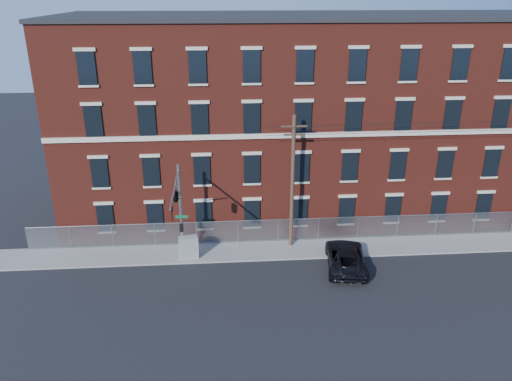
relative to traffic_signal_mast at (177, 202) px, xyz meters
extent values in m
plane|color=black|center=(6.00, -2.18, -5.39)|extent=(140.00, 140.00, 0.00)
cube|color=gray|center=(18.00, 2.82, -5.33)|extent=(65.00, 3.00, 0.12)
cube|color=maroon|center=(18.00, 11.82, 2.61)|extent=(55.00, 14.00, 16.00)
cube|color=black|center=(18.00, 11.82, 10.76)|extent=(55.30, 14.30, 0.30)
cube|color=#C0B5A0|center=(18.00, 4.74, 2.91)|extent=(55.00, 0.18, 0.35)
cube|color=black|center=(-5.83, 4.76, -3.19)|extent=(1.20, 0.10, 2.20)
cube|color=black|center=(-5.83, 4.76, 0.41)|extent=(1.20, 0.10, 2.20)
cube|color=black|center=(-5.83, 4.76, 4.21)|extent=(1.20, 0.10, 2.20)
cube|color=black|center=(-5.83, 4.76, 7.81)|extent=(1.20, 0.10, 2.20)
cube|color=black|center=(-2.17, 4.76, -3.19)|extent=(1.20, 0.10, 2.20)
cube|color=black|center=(-2.17, 4.76, 0.41)|extent=(1.20, 0.10, 2.20)
cube|color=black|center=(-2.17, 4.76, 4.21)|extent=(1.20, 0.10, 2.20)
cube|color=black|center=(-2.17, 4.76, 7.81)|extent=(1.20, 0.10, 2.20)
cube|color=black|center=(1.50, 4.76, -3.19)|extent=(1.20, 0.10, 2.20)
cube|color=black|center=(1.50, 4.76, 0.41)|extent=(1.20, 0.10, 2.20)
cube|color=black|center=(1.50, 4.76, 4.21)|extent=(1.20, 0.10, 2.20)
cube|color=black|center=(1.50, 4.76, 7.81)|extent=(1.20, 0.10, 2.20)
cube|color=black|center=(5.17, 4.76, -3.19)|extent=(1.20, 0.10, 2.20)
cube|color=black|center=(5.17, 4.76, 0.41)|extent=(1.20, 0.10, 2.20)
cube|color=black|center=(5.17, 4.76, 4.21)|extent=(1.20, 0.10, 2.20)
cube|color=black|center=(5.17, 4.76, 7.81)|extent=(1.20, 0.10, 2.20)
cube|color=black|center=(8.83, 4.76, -3.19)|extent=(1.20, 0.10, 2.20)
cube|color=black|center=(8.83, 4.76, 0.41)|extent=(1.20, 0.10, 2.20)
cube|color=black|center=(8.83, 4.76, 4.21)|extent=(1.20, 0.10, 2.20)
cube|color=black|center=(8.83, 4.76, 7.81)|extent=(1.20, 0.10, 2.20)
cube|color=black|center=(12.50, 4.76, -3.19)|extent=(1.20, 0.10, 2.20)
cube|color=black|center=(12.50, 4.76, 0.41)|extent=(1.20, 0.10, 2.20)
cube|color=black|center=(12.50, 4.76, 4.21)|extent=(1.20, 0.10, 2.20)
cube|color=black|center=(12.50, 4.76, 7.81)|extent=(1.20, 0.10, 2.20)
cube|color=black|center=(16.17, 4.76, -3.19)|extent=(1.20, 0.10, 2.20)
cube|color=black|center=(16.17, 4.76, 0.41)|extent=(1.20, 0.10, 2.20)
cube|color=black|center=(16.17, 4.76, 4.21)|extent=(1.20, 0.10, 2.20)
cube|color=black|center=(16.17, 4.76, 7.81)|extent=(1.20, 0.10, 2.20)
cube|color=black|center=(19.83, 4.76, -3.19)|extent=(1.20, 0.10, 2.20)
cube|color=black|center=(19.83, 4.76, 0.41)|extent=(1.20, 0.10, 2.20)
cube|color=black|center=(19.83, 4.76, 4.21)|extent=(1.20, 0.10, 2.20)
cube|color=black|center=(19.83, 4.76, 7.81)|extent=(1.20, 0.10, 2.20)
cube|color=black|center=(23.50, 4.76, -3.19)|extent=(1.20, 0.10, 2.20)
cube|color=black|center=(23.50, 4.76, 0.41)|extent=(1.20, 0.10, 2.20)
cube|color=black|center=(23.50, 4.76, 4.21)|extent=(1.20, 0.10, 2.20)
cube|color=black|center=(23.50, 4.76, 7.81)|extent=(1.20, 0.10, 2.20)
cube|color=#A5A8AD|center=(18.00, 4.12, -4.37)|extent=(59.00, 0.02, 1.80)
cylinder|color=#9EA0A5|center=(18.00, 4.12, -3.47)|extent=(59.00, 0.04, 0.04)
cylinder|color=#9EA0A5|center=(-11.50, 4.12, -4.37)|extent=(0.06, 0.06, 1.85)
cylinder|color=#9EA0A5|center=(-8.39, 4.12, -4.37)|extent=(0.06, 0.06, 1.85)
cylinder|color=#9EA0A5|center=(-5.29, 4.12, -4.37)|extent=(0.06, 0.06, 1.85)
cylinder|color=#9EA0A5|center=(-2.18, 4.12, -4.37)|extent=(0.06, 0.06, 1.85)
cylinder|color=#9EA0A5|center=(0.92, 4.12, -4.37)|extent=(0.06, 0.06, 1.85)
cylinder|color=#9EA0A5|center=(4.03, 4.12, -4.37)|extent=(0.06, 0.06, 1.85)
cylinder|color=#9EA0A5|center=(7.13, 4.12, -4.37)|extent=(0.06, 0.06, 1.85)
cylinder|color=#9EA0A5|center=(10.24, 4.12, -4.37)|extent=(0.06, 0.06, 1.85)
cylinder|color=#9EA0A5|center=(13.34, 4.12, -4.37)|extent=(0.06, 0.06, 1.85)
cylinder|color=#9EA0A5|center=(16.45, 4.12, -4.37)|extent=(0.06, 0.06, 1.85)
cylinder|color=#9EA0A5|center=(19.55, 4.12, -4.37)|extent=(0.06, 0.06, 1.85)
cylinder|color=#9EA0A5|center=(22.66, 4.12, -4.37)|extent=(0.06, 0.06, 1.85)
cylinder|color=#9EA0A5|center=(0.00, 2.32, -1.77)|extent=(0.22, 0.22, 7.00)
cylinder|color=#9EA0A5|center=(0.00, 2.32, -5.07)|extent=(0.50, 0.50, 0.40)
cylinder|color=#9EA0A5|center=(0.00, -0.93, 1.33)|extent=(0.14, 6.50, 0.14)
cylinder|color=#9EA0A5|center=(0.00, 1.12, 0.33)|extent=(0.08, 2.18, 1.56)
cube|color=#0C592D|center=(0.05, 2.17, -2.07)|extent=(0.90, 0.03, 0.22)
cube|color=black|center=(0.00, 2.07, -2.87)|extent=(0.25, 0.25, 0.60)
imported|color=black|center=(0.00, -3.48, 0.78)|extent=(0.16, 0.20, 1.00)
imported|color=black|center=(0.00, -0.68, 0.78)|extent=(0.53, 2.48, 1.00)
cylinder|color=#493024|center=(8.00, 3.42, -0.27)|extent=(0.28, 0.28, 10.00)
cube|color=#493024|center=(8.00, 3.42, 3.93)|extent=(1.80, 0.12, 0.12)
cube|color=#493024|center=(8.00, 3.42, 3.33)|extent=(1.40, 0.12, 0.12)
imported|color=black|center=(11.39, 0.15, -4.62)|extent=(3.33, 5.87, 1.54)
cube|color=gray|center=(0.42, 2.02, -4.44)|extent=(1.43, 0.91, 1.66)
camera|label=1|loc=(2.83, -29.55, 12.59)|focal=34.78mm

